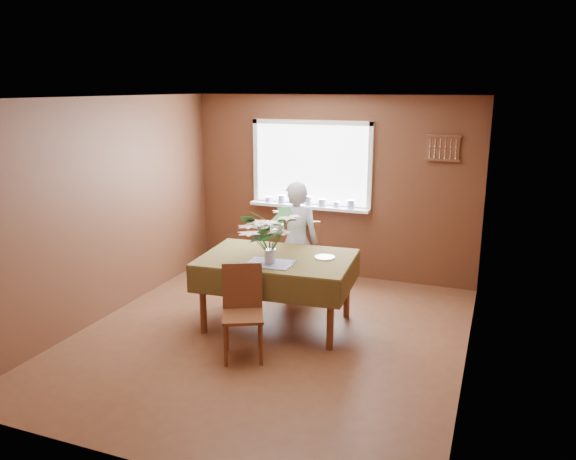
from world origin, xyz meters
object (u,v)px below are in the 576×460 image
at_px(dining_table, 277,265).
at_px(chair_far, 302,255).
at_px(flower_bouquet, 270,232).
at_px(chair_near, 243,307).
at_px(seated_woman, 296,242).

distance_m(dining_table, chair_far, 0.92).
bearing_deg(chair_far, flower_bouquet, 72.55).
distance_m(dining_table, flower_bouquet, 0.49).
xyz_separation_m(chair_far, chair_near, (-0.01, -1.69, -0.05)).
relative_size(chair_far, seated_woman, 0.67).
xyz_separation_m(chair_near, flower_bouquet, (0.06, 0.55, 0.63)).
relative_size(dining_table, seated_woman, 1.14).
distance_m(chair_near, seated_woman, 1.56).
bearing_deg(seated_woman, dining_table, 81.47).
relative_size(dining_table, flower_bouquet, 2.86).
bearing_deg(flower_bouquet, seated_woman, 94.10).
bearing_deg(dining_table, seated_woman, 90.00).
height_order(chair_far, seated_woman, seated_woman).
height_order(dining_table, chair_far, chair_far).
bearing_deg(seated_woman, flower_bouquet, 81.30).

